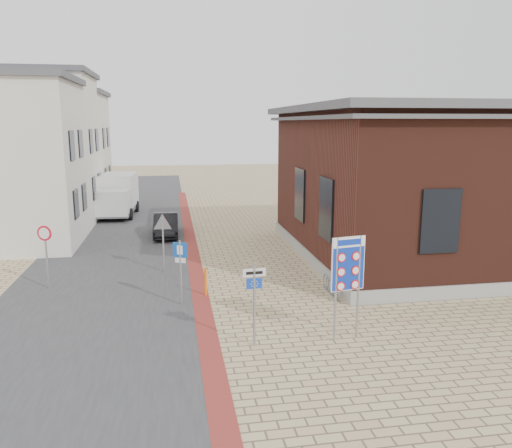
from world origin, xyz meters
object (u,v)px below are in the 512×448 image
object	(u,v)px
box_truck	(118,195)
parking_sign	(180,262)
sedan	(166,225)
essen_sign	(254,292)
border_sign	(348,266)
bollard	(206,282)

from	to	relation	value
box_truck	parking_sign	world-z (taller)	box_truck
sedan	essen_sign	xyz separation A→B (m)	(2.48, -14.30, 0.94)
border_sign	essen_sign	size ratio (longest dim) A/B	1.27
bollard	sedan	bearing A→B (deg)	98.23
border_sign	parking_sign	distance (m)	5.77
box_truck	bollard	world-z (taller)	box_truck
box_truck	border_sign	distance (m)	22.53
border_sign	parking_sign	bearing A→B (deg)	132.00
box_truck	parking_sign	bearing A→B (deg)	-74.30
sedan	essen_sign	size ratio (longest dim) A/B	1.57
parking_sign	box_truck	bearing A→B (deg)	125.13
border_sign	bollard	distance (m)	5.89
bollard	essen_sign	bearing A→B (deg)	-76.45
essen_sign	bollard	size ratio (longest dim) A/B	2.30
sedan	bollard	bearing A→B (deg)	-81.00
box_truck	essen_sign	world-z (taller)	box_truck
sedan	bollard	size ratio (longest dim) A/B	3.61
border_sign	bollard	xyz separation A→B (m)	(-3.67, 4.30, -1.64)
box_truck	parking_sign	xyz separation A→B (m)	(3.72, -17.45, 0.10)
box_truck	essen_sign	size ratio (longest dim) A/B	2.26
border_sign	bollard	size ratio (longest dim) A/B	2.93
box_truck	essen_sign	xyz separation A→B (m)	(5.63, -20.95, 0.14)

